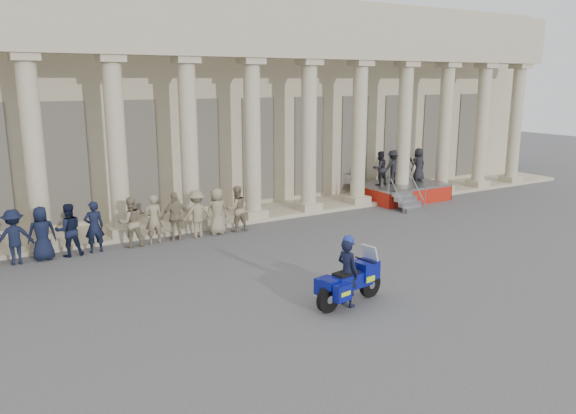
# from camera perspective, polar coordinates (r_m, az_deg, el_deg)

# --- Properties ---
(ground) EXTENTS (90.00, 90.00, 0.00)m
(ground) POSITION_cam_1_polar(r_m,az_deg,el_deg) (15.31, 6.16, -8.25)
(ground) COLOR #47474A
(ground) RESTS_ON ground
(building) EXTENTS (40.00, 12.50, 9.00)m
(building) POSITION_cam_1_polar(r_m,az_deg,el_deg) (27.52, -12.74, 10.48)
(building) COLOR tan
(building) RESTS_ON ground
(officer_rank) EXTENTS (16.22, 0.64, 1.70)m
(officer_rank) POSITION_cam_1_polar(r_m,az_deg,el_deg) (18.83, -27.17, -2.89)
(officer_rank) COLOR black
(officer_rank) RESTS_ON ground
(reviewing_stand) EXTENTS (3.79, 3.75, 2.32)m
(reviewing_stand) POSITION_cam_1_polar(r_m,az_deg,el_deg) (26.61, 11.31, 3.29)
(reviewing_stand) COLOR gray
(reviewing_stand) RESTS_ON ground
(motorcycle) EXTENTS (2.17, 1.01, 1.40)m
(motorcycle) POSITION_cam_1_polar(r_m,az_deg,el_deg) (14.12, 6.37, -7.47)
(motorcycle) COLOR black
(motorcycle) RESTS_ON ground
(rider) EXTENTS (0.51, 0.69, 1.81)m
(rider) POSITION_cam_1_polar(r_m,az_deg,el_deg) (13.94, 6.07, -6.46)
(rider) COLOR black
(rider) RESTS_ON ground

